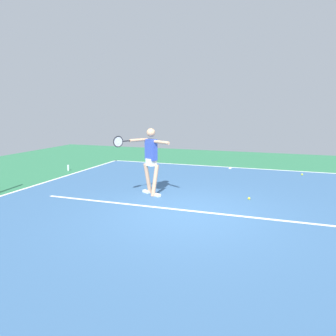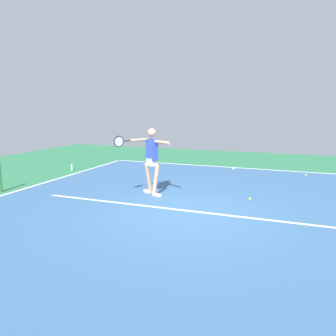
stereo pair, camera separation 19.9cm
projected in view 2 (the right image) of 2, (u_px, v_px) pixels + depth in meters
ground_plane at (187, 214)px, 7.44m from camera, size 22.57×22.57×0.00m
court_surface at (187, 214)px, 7.44m from camera, size 10.56×12.61×0.00m
court_line_baseline_near at (234, 168)px, 13.19m from camera, size 10.56×0.10×0.01m
court_line_sideline_right at (10, 193)px, 9.27m from camera, size 0.10×12.61×0.01m
court_line_service at (190, 211)px, 7.63m from camera, size 7.92×0.10×0.01m
court_line_centre_mark at (234, 168)px, 13.00m from camera, size 0.10×0.30×0.01m
tennis_player at (151, 156)px, 8.90m from camera, size 1.35×1.07×1.84m
tennis_ball_by_baseline at (306, 175)px, 11.55m from camera, size 0.07×0.07×0.07m
tennis_ball_far_corner at (250, 199)px, 8.53m from camera, size 0.07×0.07×0.07m
water_bottle at (72, 167)px, 12.63m from camera, size 0.07×0.07×0.22m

